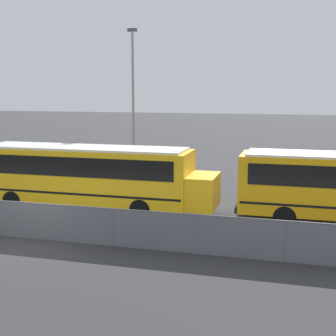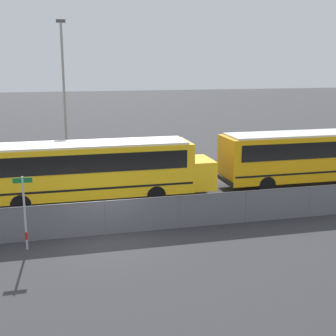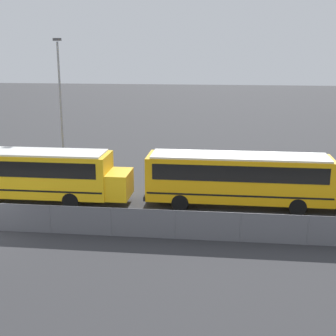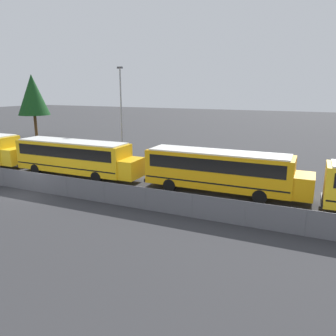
{
  "view_description": "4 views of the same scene",
  "coord_description": "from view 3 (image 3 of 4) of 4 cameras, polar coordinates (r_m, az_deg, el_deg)",
  "views": [
    {
      "loc": [
        9.47,
        -15.5,
        5.72
      ],
      "look_at": [
        3.94,
        4.64,
        2.23
      ],
      "focal_mm": 50.0,
      "sensor_mm": 36.0,
      "label": 1
    },
    {
      "loc": [
        -1.97,
        -18.28,
        6.93
      ],
      "look_at": [
        3.85,
        4.77,
        1.56
      ],
      "focal_mm": 50.0,
      "sensor_mm": 36.0,
      "label": 2
    },
    {
      "loc": [
        11.41,
        -20.84,
        8.87
      ],
      "look_at": [
        8.38,
        4.84,
        2.26
      ],
      "focal_mm": 50.0,
      "sensor_mm": 36.0,
      "label": 3
    },
    {
      "loc": [
        18.48,
        -17.06,
        7.41
      ],
      "look_at": [
        9.08,
        3.93,
        1.8
      ],
      "focal_mm": 35.0,
      "sensor_mm": 36.0,
      "label": 4
    }
  ],
  "objects": [
    {
      "name": "school_bus_4",
      "position": [
        27.0,
        9.12,
        -0.99
      ],
      "size": [
        11.78,
        2.55,
        3.06
      ],
      "color": "orange",
      "rests_on": "ground_plane"
    },
    {
      "name": "school_bus_3",
      "position": [
        28.92,
        -16.82,
        -0.41
      ],
      "size": [
        11.78,
        2.55,
        3.06
      ],
      "color": "yellow",
      "rests_on": "ground_plane"
    },
    {
      "name": "light_pole",
      "position": [
        37.07,
        -12.99,
        8.31
      ],
      "size": [
        0.6,
        0.24,
        9.65
      ],
      "color": "gray",
      "rests_on": "ground_plane"
    }
  ]
}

